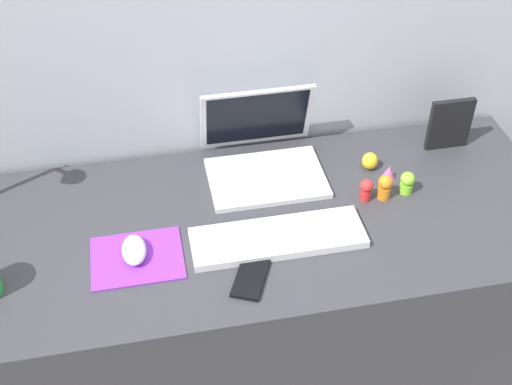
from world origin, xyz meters
name	(u,v)px	position (x,y,z in m)	size (l,w,h in m)	color
back_wall	(220,164)	(0.00, 0.35, 0.65)	(2.82, 0.05, 1.31)	#B2B7C1
desk	(243,320)	(0.00, 0.00, 0.37)	(1.62, 0.62, 0.74)	#38383D
laptop	(262,151)	(0.10, 0.21, 0.79)	(0.30, 0.27, 0.21)	white
keyboard	(278,238)	(0.08, -0.08, 0.75)	(0.41, 0.13, 0.02)	white
mousepad	(137,258)	(-0.25, -0.07, 0.74)	(0.21, 0.17, 0.00)	purple
mouse	(134,250)	(-0.26, -0.06, 0.76)	(0.06, 0.10, 0.03)	white
cell_phone	(251,277)	(-0.01, -0.18, 0.74)	(0.06, 0.13, 0.01)	black
picture_frame	(450,124)	(0.61, 0.19, 0.81)	(0.12, 0.02, 0.15)	black
toy_figurine_orange	(385,186)	(0.37, 0.02, 0.78)	(0.04, 0.04, 0.07)	orange
toy_figurine_yellow	(370,161)	(0.38, 0.14, 0.76)	(0.04, 0.04, 0.05)	yellow
toy_figurine_red	(366,189)	(0.32, 0.02, 0.77)	(0.03, 0.03, 0.06)	red
toy_figurine_pink	(389,172)	(0.41, 0.09, 0.76)	(0.04, 0.04, 0.04)	pink
toy_figurine_lime	(407,182)	(0.43, 0.03, 0.77)	(0.04, 0.04, 0.06)	#8CDB33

